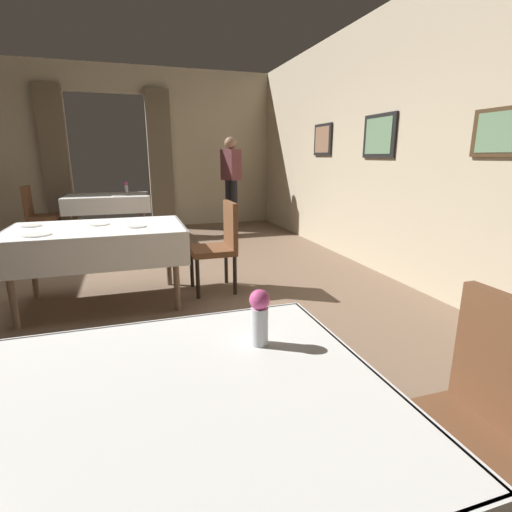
{
  "coord_description": "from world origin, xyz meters",
  "views": [
    {
      "loc": [
        0.32,
        -3.8,
        1.38
      ],
      "look_at": [
        1.55,
        0.01,
        0.34
      ],
      "focal_mm": 26.93,
      "sensor_mm": 36.0,
      "label": 1
    }
  ],
  "objects_px": {
    "plate_mid_b": "(99,224)",
    "person_diner_standing_aside": "(231,176)",
    "dining_table_near": "(149,432)",
    "chair_far_left": "(37,212)",
    "chair_near_right": "(475,419)",
    "plate_mid_d": "(36,235)",
    "chair_mid_right": "(220,242)",
    "dining_table_mid": "(98,237)",
    "dining_table_far": "(108,200)",
    "plate_mid_c": "(136,226)",
    "plate_far_b": "(118,195)",
    "flower_vase_far": "(126,187)",
    "flower_vase_near": "(260,315)",
    "plate_mid_a": "(31,226)"
  },
  "relations": [
    {
      "from": "plate_mid_b",
      "to": "person_diner_standing_aside",
      "type": "bearing_deg",
      "value": 56.4
    },
    {
      "from": "dining_table_near",
      "to": "chair_far_left",
      "type": "distance_m",
      "value": 6.07
    },
    {
      "from": "chair_near_right",
      "to": "plate_mid_d",
      "type": "xyz_separation_m",
      "value": [
        -1.82,
        2.66,
        0.24
      ]
    },
    {
      "from": "chair_mid_right",
      "to": "dining_table_mid",
      "type": "bearing_deg",
      "value": -177.72
    },
    {
      "from": "chair_near_right",
      "to": "chair_far_left",
      "type": "xyz_separation_m",
      "value": [
        -2.49,
        6.0,
        0.0
      ]
    },
    {
      "from": "dining_table_far",
      "to": "plate_mid_c",
      "type": "height_order",
      "value": "plate_mid_c"
    },
    {
      "from": "dining_table_far",
      "to": "chair_far_left",
      "type": "bearing_deg",
      "value": -175.31
    },
    {
      "from": "chair_far_left",
      "to": "plate_mid_c",
      "type": "distance_m",
      "value": 3.52
    },
    {
      "from": "chair_near_right",
      "to": "chair_far_left",
      "type": "bearing_deg",
      "value": 112.5
    },
    {
      "from": "dining_table_near",
      "to": "chair_near_right",
      "type": "bearing_deg",
      "value": -5.34
    },
    {
      "from": "chair_near_right",
      "to": "chair_mid_right",
      "type": "relative_size",
      "value": 1.0
    },
    {
      "from": "dining_table_far",
      "to": "plate_mid_c",
      "type": "xyz_separation_m",
      "value": [
        0.4,
        -3.28,
        0.1
      ]
    },
    {
      "from": "dining_table_mid",
      "to": "plate_far_b",
      "type": "xyz_separation_m",
      "value": [
        0.12,
        2.98,
        0.1
      ]
    },
    {
      "from": "dining_table_near",
      "to": "dining_table_mid",
      "type": "distance_m",
      "value": 2.84
    },
    {
      "from": "chair_far_left",
      "to": "person_diner_standing_aside",
      "type": "bearing_deg",
      "value": 3.55
    },
    {
      "from": "chair_near_right",
      "to": "plate_mid_c",
      "type": "bearing_deg",
      "value": 110.13
    },
    {
      "from": "dining_table_far",
      "to": "flower_vase_far",
      "type": "relative_size",
      "value": 6.74
    },
    {
      "from": "flower_vase_near",
      "to": "plate_mid_d",
      "type": "relative_size",
      "value": 0.87
    },
    {
      "from": "plate_mid_c",
      "to": "plate_far_b",
      "type": "xyz_separation_m",
      "value": [
        -0.22,
        3.09,
        0.0
      ]
    },
    {
      "from": "dining_table_near",
      "to": "chair_mid_right",
      "type": "height_order",
      "value": "chair_mid_right"
    },
    {
      "from": "chair_far_left",
      "to": "plate_mid_c",
      "type": "xyz_separation_m",
      "value": [
        1.46,
        -3.19,
        0.24
      ]
    },
    {
      "from": "chair_near_right",
      "to": "flower_vase_far",
      "type": "bearing_deg",
      "value": 99.9
    },
    {
      "from": "plate_mid_b",
      "to": "plate_mid_c",
      "type": "relative_size",
      "value": 1.03
    },
    {
      "from": "dining_table_mid",
      "to": "plate_mid_a",
      "type": "xyz_separation_m",
      "value": [
        -0.58,
        0.22,
        0.1
      ]
    },
    {
      "from": "dining_table_far",
      "to": "plate_mid_a",
      "type": "height_order",
      "value": "plate_mid_a"
    },
    {
      "from": "chair_near_right",
      "to": "plate_far_b",
      "type": "bearing_deg",
      "value": 101.99
    },
    {
      "from": "flower_vase_near",
      "to": "person_diner_standing_aside",
      "type": "bearing_deg",
      "value": 76.54
    },
    {
      "from": "chair_mid_right",
      "to": "chair_far_left",
      "type": "relative_size",
      "value": 1.0
    },
    {
      "from": "dining_table_far",
      "to": "chair_mid_right",
      "type": "relative_size",
      "value": 1.44
    },
    {
      "from": "flower_vase_near",
      "to": "plate_mid_d",
      "type": "bearing_deg",
      "value": 116.03
    },
    {
      "from": "dining_table_far",
      "to": "chair_far_left",
      "type": "relative_size",
      "value": 1.44
    },
    {
      "from": "dining_table_far",
      "to": "plate_mid_c",
      "type": "distance_m",
      "value": 3.3
    },
    {
      "from": "dining_table_far",
      "to": "chair_near_right",
      "type": "relative_size",
      "value": 1.44
    },
    {
      "from": "dining_table_near",
      "to": "dining_table_far",
      "type": "distance_m",
      "value": 6.0
    },
    {
      "from": "plate_mid_c",
      "to": "plate_mid_d",
      "type": "height_order",
      "value": "same"
    },
    {
      "from": "chair_far_left",
      "to": "flower_vase_near",
      "type": "bearing_deg",
      "value": -72.3
    },
    {
      "from": "flower_vase_near",
      "to": "flower_vase_far",
      "type": "height_order",
      "value": "same"
    },
    {
      "from": "dining_table_far",
      "to": "plate_far_b",
      "type": "height_order",
      "value": "plate_far_b"
    },
    {
      "from": "flower_vase_near",
      "to": "flower_vase_far",
      "type": "xyz_separation_m",
      "value": [
        -0.45,
        6.11,
        0.0
      ]
    },
    {
      "from": "flower_vase_near",
      "to": "flower_vase_far",
      "type": "relative_size",
      "value": 1.0
    },
    {
      "from": "chair_far_left",
      "to": "plate_mid_c",
      "type": "bearing_deg",
      "value": -65.49
    },
    {
      "from": "flower_vase_near",
      "to": "person_diner_standing_aside",
      "type": "relative_size",
      "value": 0.12
    },
    {
      "from": "dining_table_near",
      "to": "plate_mid_a",
      "type": "bearing_deg",
      "value": 106.46
    },
    {
      "from": "chair_far_left",
      "to": "flower_vase_far",
      "type": "xyz_separation_m",
      "value": [
        1.37,
        0.42,
        0.34
      ]
    },
    {
      "from": "dining_table_near",
      "to": "plate_mid_b",
      "type": "height_order",
      "value": "plate_mid_b"
    },
    {
      "from": "plate_far_b",
      "to": "person_diner_standing_aside",
      "type": "bearing_deg",
      "value": 8.5
    },
    {
      "from": "chair_mid_right",
      "to": "flower_vase_far",
      "type": "xyz_separation_m",
      "value": [
        -0.9,
        3.45,
        0.34
      ]
    },
    {
      "from": "dining_table_mid",
      "to": "plate_far_b",
      "type": "height_order",
      "value": "plate_far_b"
    },
    {
      "from": "dining_table_near",
      "to": "chair_near_right",
      "type": "height_order",
      "value": "chair_near_right"
    },
    {
      "from": "chair_mid_right",
      "to": "plate_mid_b",
      "type": "distance_m",
      "value": 1.18
    }
  ]
}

